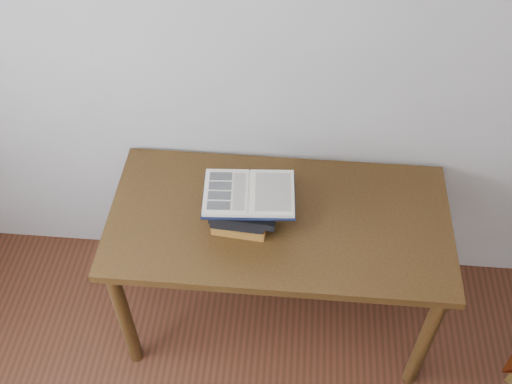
{
  "coord_description": "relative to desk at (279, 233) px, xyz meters",
  "views": [
    {
      "loc": [
        0.07,
        -0.15,
        2.59
      ],
      "look_at": [
        -0.06,
        1.29,
        0.98
      ],
      "focal_mm": 42.0,
      "sensor_mm": 36.0,
      "label": 1
    }
  ],
  "objects": [
    {
      "name": "desk",
      "position": [
        0.0,
        0.0,
        0.0
      ],
      "size": [
        1.38,
        0.69,
        0.74
      ],
      "color": "#473011",
      "rests_on": "ground"
    },
    {
      "name": "book_stack",
      "position": [
        -0.14,
        -0.03,
        0.18
      ],
      "size": [
        0.27,
        0.21,
        0.15
      ],
      "color": "#945021",
      "rests_on": "desk"
    },
    {
      "name": "open_book",
      "position": [
        -0.12,
        -0.03,
        0.27
      ],
      "size": [
        0.36,
        0.26,
        0.03
      ],
      "rotation": [
        0.0,
        0.0,
        0.07
      ],
      "color": "black",
      "rests_on": "book_stack"
    }
  ]
}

